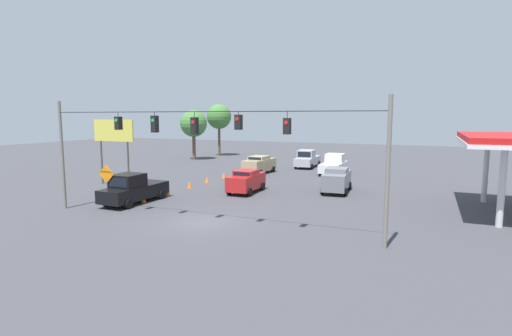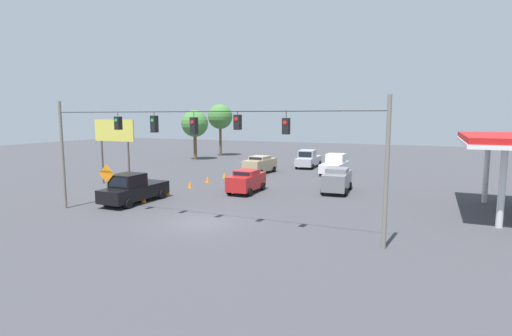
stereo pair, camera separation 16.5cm
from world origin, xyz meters
The scene contains 18 objects.
ground_plane centered at (0.00, 0.00, 0.00)m, with size 140.00×140.00×0.00m, color #3D3D42.
overhead_signal_span centered at (0.04, 0.50, 4.57)m, with size 20.52×0.38×7.04m.
sedan_tan_withflow_far centered at (4.70, -19.58, 0.98)m, with size 2.40×4.67×1.87m.
pickup_truck_silver_withflow_deep centered at (1.43, -26.59, 0.98)m, with size 2.29×5.62×2.12m.
sedan_red_withflow_mid centered at (1.45, -9.31, 0.95)m, with size 2.06×4.26×1.82m.
pickup_truck_black_parked_shoulder centered at (7.14, -2.64, 0.98)m, with size 2.23×5.41×2.12m.
pickup_truck_white_oncoming_deep centered at (-2.72, -22.28, 0.98)m, with size 2.29×5.10×2.12m.
sedan_grey_oncoming_far centered at (-5.14, -12.38, 1.02)m, with size 2.24×4.57×1.96m.
traffic_cone_nearest centered at (6.55, -2.99, 0.28)m, with size 0.39×0.39×0.57m, color orange.
traffic_cone_second centered at (6.53, -5.80, 0.28)m, with size 0.39×0.39×0.57m, color orange.
traffic_cone_third centered at (6.73, -9.22, 0.28)m, with size 0.39×0.39×0.57m, color orange.
traffic_cone_fourth centered at (6.79, -12.23, 0.28)m, with size 0.39×0.39×0.57m, color orange.
traffic_cone_fifth centered at (6.63, -15.21, 0.28)m, with size 0.39×0.39×0.57m, color orange.
traffic_cone_farthest centered at (6.55, -18.54, 0.28)m, with size 0.39×0.39×0.57m, color orange.
roadside_billboard centered at (13.77, -8.05, 4.34)m, with size 4.33×0.16×5.78m.
work_zone_sign centered at (8.07, -1.13, 1.99)m, with size 1.27×0.06×2.84m.
tree_horizon_left centered at (18.47, -28.58, 5.00)m, with size 3.71×3.71×6.90m.
tree_horizon_right centered at (17.88, -34.86, 5.95)m, with size 3.75×3.75×7.88m.
Camera 2 is at (-11.95, 19.18, 6.09)m, focal length 28.00 mm.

